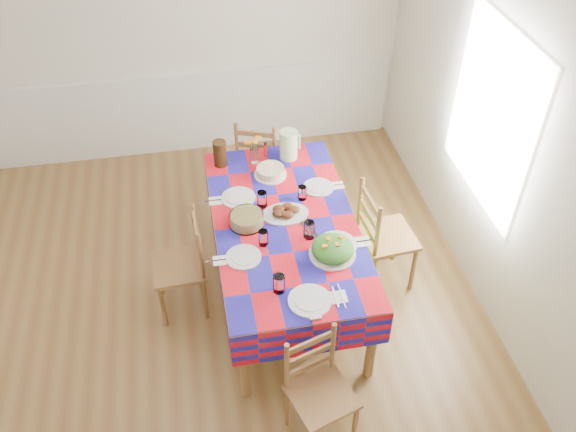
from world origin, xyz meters
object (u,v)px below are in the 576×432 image
(tea_pitcher, at_px, (220,153))
(chair_near, at_px, (319,392))
(meat_platter, at_px, (285,212))
(chair_right, at_px, (382,237))
(chair_far, at_px, (260,160))
(dining_table, at_px, (285,230))
(chair_left, at_px, (184,266))
(green_pitcher, at_px, (289,145))

(tea_pitcher, height_order, chair_near, tea_pitcher)
(meat_platter, distance_m, chair_right, 0.86)
(tea_pitcher, bearing_deg, meat_platter, -60.55)
(chair_far, bearing_deg, dining_table, 111.24)
(dining_table, distance_m, tea_pitcher, 0.95)
(dining_table, xyz_separation_m, meat_platter, (0.02, 0.08, 0.12))
(chair_near, distance_m, chair_left, 1.52)
(green_pitcher, xyz_separation_m, chair_right, (0.63, -0.83, -0.43))
(tea_pitcher, distance_m, chair_right, 1.54)
(green_pitcher, xyz_separation_m, chair_near, (-0.20, -2.12, -0.48))
(green_pitcher, bearing_deg, chair_right, -52.87)
(meat_platter, height_order, chair_far, chair_far)
(chair_far, xyz_separation_m, chair_left, (-0.80, -1.29, -0.00))
(green_pitcher, height_order, tea_pitcher, green_pitcher)
(chair_right, bearing_deg, tea_pitcher, 50.79)
(meat_platter, distance_m, tea_pitcher, 0.87)
(green_pitcher, distance_m, chair_left, 1.37)
(green_pitcher, height_order, chair_far, green_pitcher)
(green_pitcher, relative_size, tea_pitcher, 1.14)
(meat_platter, relative_size, chair_left, 0.40)
(chair_left, bearing_deg, green_pitcher, 126.45)
(dining_table, relative_size, meat_platter, 5.52)
(chair_near, bearing_deg, chair_left, 104.51)
(chair_left, height_order, chair_right, chair_right)
(meat_platter, bearing_deg, tea_pitcher, 119.45)
(dining_table, distance_m, meat_platter, 0.14)
(chair_near, bearing_deg, dining_table, 72.11)
(chair_left, bearing_deg, dining_table, 86.72)
(meat_platter, distance_m, chair_far, 1.26)
(dining_table, bearing_deg, tea_pitcher, 116.22)
(dining_table, bearing_deg, chair_far, 90.67)
(dining_table, height_order, chair_near, chair_near)
(meat_platter, relative_size, chair_right, 0.37)
(chair_far, bearing_deg, chair_left, 78.68)
(chair_right, bearing_deg, green_pitcher, 32.31)
(meat_platter, relative_size, chair_near, 0.41)
(chair_far, height_order, chair_right, chair_right)
(meat_platter, bearing_deg, chair_right, -5.86)
(chair_near, xyz_separation_m, chair_right, (0.82, 1.29, 0.05))
(meat_platter, relative_size, green_pitcher, 1.39)
(meat_platter, bearing_deg, dining_table, -101.68)
(chair_far, height_order, chair_left, chair_far)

